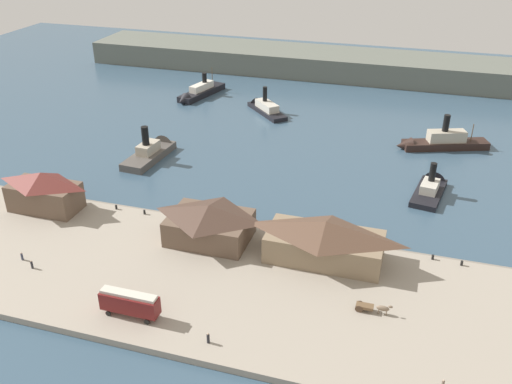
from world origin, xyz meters
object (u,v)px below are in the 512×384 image
Objects in this scene: ferry_shed_central_terminal at (209,222)px; mooring_post_east at (462,263)px; street_tram at (130,302)px; ferry_near_quay at (264,107)px; ferry_outer_harbor at (438,142)px; mooring_post_west at (433,257)px; horse_cart at (372,307)px; pedestrian_near_cart at (208,338)px; ferry_approaching_east at (153,150)px; pedestrian_at_waters_edge at (32,265)px; ferry_moored_east at (431,187)px; mooring_post_center_west at (116,207)px; mooring_post_center_east at (144,212)px; pedestrian_by_tram at (22,256)px; ferry_approaching_west at (198,93)px; ferry_shed_customs_shed at (325,240)px; ferry_shed_west_terminal at (44,191)px.

mooring_post_east is at bearing 6.20° from ferry_shed_central_terminal.
street_tram is 98.51m from ferry_near_quay.
mooring_post_west is at bearing -89.90° from ferry_outer_harbor.
pedestrian_near_cart is (-21.85, -13.78, -0.12)m from horse_cart.
ferry_shed_central_terminal is 16.94× the size of mooring_post_west.
pedestrian_at_waters_edge is at bearing -87.34° from ferry_approaching_east.
ferry_shed_central_terminal reaches higher than ferry_moored_east.
mooring_post_west is 1.00× the size of mooring_post_east.
street_tram is 0.56× the size of ferry_near_quay.
pedestrian_at_waters_edge is 0.10× the size of ferry_moored_east.
mooring_post_west is 0.05× the size of ferry_approaching_east.
street_tram is 34.58m from mooring_post_center_west.
pedestrian_by_tram is at bearing -122.37° from mooring_post_center_east.
mooring_post_center_west is 76.91m from ferry_approaching_west.
pedestrian_near_cart reaches higher than mooring_post_east.
ferry_approaching_east is at bearing 122.63° from pedestrian_near_cart.
mooring_post_east is 110.88m from ferry_approaching_west.
ferry_approaching_west is (-57.35, 80.80, -3.62)m from ferry_shed_customs_shed.
ferry_approaching_west reaches higher than mooring_post_center_west.
street_tram is 72.77m from ferry_moored_east.
mooring_post_center_west is 1.00× the size of mooring_post_east.
ferry_moored_east is (39.40, 34.58, -3.77)m from ferry_shed_central_terminal.
ferry_outer_harbor is at bearing 20.78° from ferry_approaching_east.
mooring_post_west is (66.60, 23.23, -0.27)m from pedestrian_at_waters_edge.
mooring_post_west is 54.80m from ferry_outer_harbor.
ferry_approaching_east is (-17.41, -40.25, 0.16)m from ferry_near_quay.
ferry_shed_central_terminal is 52.56m from ferry_moored_east.
street_tram is 6.05× the size of pedestrian_by_tram.
mooring_post_center_east is 0.05× the size of ferry_approaching_east.
mooring_post_east is (13.64, 17.18, -0.48)m from horse_cart.
ferry_shed_west_terminal is 21.61m from pedestrian_at_waters_edge.
ferry_shed_west_terminal reaches higher than street_tram.
ferry_approaching_west is (-19.45, 75.98, -0.20)m from mooring_post_center_east.
ferry_near_quay is (-42.88, 86.51, -0.81)m from horse_cart.
horse_cart is at bearing 32.25° from pedestrian_near_cart.
ferry_approaching_west is (-9.40, 98.62, -0.47)m from pedestrian_at_waters_edge.
ferry_shed_central_terminal is at bearing -172.47° from mooring_post_west.
ferry_moored_east is (43.15, 58.54, -2.62)m from street_tram.
horse_cart is 25.83m from pedestrian_near_cart.
pedestrian_at_waters_edge is at bearing -145.66° from ferry_shed_central_terminal.
pedestrian_by_tram is at bearing -143.56° from ferry_moored_east.
ferry_near_quay is (-11.19, 74.24, -3.55)m from ferry_shed_central_terminal.
ferry_approaching_east is (-50.36, 34.06, -3.58)m from ferry_shed_customs_shed.
pedestrian_by_tram is 3.66m from pedestrian_at_waters_edge.
ferry_shed_west_terminal reaches higher than pedestrian_at_waters_edge.
ferry_shed_west_terminal is 58.21m from ferry_shed_customs_shed.
pedestrian_near_cart is 71.29m from ferry_approaching_east.
pedestrian_near_cart is at bearing -49.86° from mooring_post_center_east.
mooring_post_center_east is 0.04× the size of ferry_outer_harbor.
street_tram is 94.97m from ferry_outer_harbor.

